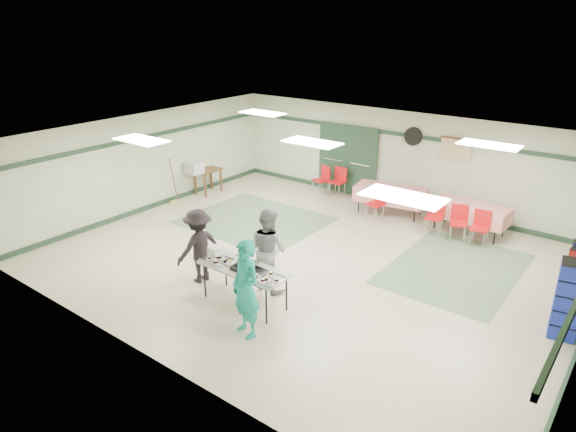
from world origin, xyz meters
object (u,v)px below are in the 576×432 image
Objects in this scene: volunteer_grey at (268,249)px; dining_table_b at (390,194)px; chair_d at (377,201)px; chair_loose_b at (323,177)px; chair_a at (459,219)px; serving_table at (244,270)px; broom at (174,180)px; volunteer_dark at (199,246)px; chair_b at (436,213)px; chair_c at (481,224)px; office_printer at (194,168)px; chair_loose_a at (339,179)px; printer_table at (208,173)px; dining_table_a at (470,212)px; crate_stack_blue_b at (568,300)px; volunteer_teal at (246,289)px.

volunteer_grey is 5.22m from dining_table_b.
chair_loose_b is at bearing 169.63° from chair_d.
chair_a is (2.12, -0.57, -0.03)m from dining_table_b.
serving_table is 0.76m from volunteer_grey.
serving_table is 1.33× the size of broom.
chair_loose_b is at bearing -162.28° from volunteer_dark.
volunteer_dark is 1.76× the size of chair_loose_b.
chair_loose_b is (-3.91, 0.85, -0.00)m from chair_b.
chair_c is 5.11m from chair_loose_b.
dining_table_b is 1.47× the size of broom.
serving_table is at bearing -131.24° from chair_a.
serving_table is 6.03m from chair_c.
chair_loose_a is at bearing 43.68° from office_printer.
printer_table is (-5.28, -1.74, 0.06)m from dining_table_b.
dining_table_a is 2.12× the size of chair_loose_a.
crate_stack_blue_b is at bearing 118.43° from volunteer_dark.
dining_table_a is 2.19× the size of chair_c.
office_printer is at bearing -175.23° from chair_b.
dining_table_a is at bearing 62.88° from chair_a.
volunteer_grey is 1.26× the size of broom.
crate_stack_blue_b is 10.37m from office_printer.
chair_d is 2.45m from chair_loose_b.
office_printer is (-3.91, 3.57, 0.15)m from volunteer_dark.
volunteer_grey reaches higher than volunteer_dark.
dining_table_a is 4.48m from crate_stack_blue_b.
chair_a reaches higher than printer_table.
chair_d is at bearing 160.42° from chair_a.
broom is at bearing -112.45° from chair_loose_b.
chair_a reaches higher than dining_table_b.
chair_b is 1.03× the size of chair_d.
printer_table is (-3.36, -2.19, 0.09)m from chair_loose_a.
chair_loose_a reaches higher than chair_d.
chair_a is 1.93× the size of office_printer.
crate_stack_blue_b is at bearing -19.75° from chair_d.
serving_table is at bearing -39.37° from printer_table.
chair_c is at bearing 16.87° from office_printer.
chair_loose_b is (-0.47, -0.17, 0.00)m from chair_loose_a.
dining_table_a is 1.34× the size of crate_stack_blue_b.
volunteer_grey is at bearing -134.54° from chair_a.
crate_stack_blue_b is (2.89, -2.91, 0.16)m from chair_a.
chair_c is 8.12m from office_printer.
volunteer_dark reaches higher than chair_b.
volunteer_dark is at bearing -46.85° from printer_table.
volunteer_teal is 0.88× the size of dining_table_b.
chair_a is 0.60m from chair_b.
volunteer_grey is 4.92m from chair_b.
volunteer_teal is 7.43m from office_printer.
broom is (-3.44, -3.47, 0.16)m from chair_loose_a.
volunteer_teal is at bearing -122.83° from chair_a.
chair_d is (-0.09, -0.57, -0.04)m from dining_table_b.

